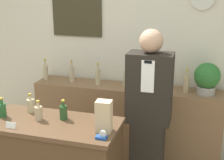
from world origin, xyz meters
TOP-DOWN VIEW (x-y plane):
  - back_wall at (-0.00, 2.00)m, footprint 5.20×0.09m
  - back_shelf at (0.12, 1.75)m, footprint 2.30×0.39m
  - shopkeeper at (0.50, 1.13)m, footprint 0.44×0.28m
  - potted_plant at (1.05, 1.74)m, footprint 0.29×0.29m
  - paper_bag at (0.23, 0.50)m, footprint 0.14×0.11m
  - tape_dispenser at (0.25, 0.37)m, footprint 0.09×0.06m
  - price_card_right at (-0.56, 0.33)m, footprint 0.09×0.02m
  - counter_bottle_0 at (-0.77, 0.52)m, footprint 0.07×0.07m
  - counter_bottle_1 at (-0.58, 0.70)m, footprint 0.07×0.07m
  - counter_bottle_2 at (-0.41, 0.55)m, footprint 0.07×0.07m
  - counter_bottle_3 at (-0.20, 0.63)m, footprint 0.07×0.07m
  - shelf_bottle_0 at (-0.95, 1.73)m, footprint 0.06×0.06m
  - shelf_bottle_1 at (-0.60, 1.75)m, footprint 0.06×0.06m
  - shelf_bottle_2 at (-0.24, 1.73)m, footprint 0.06×0.06m
  - shelf_bottle_3 at (0.11, 1.74)m, footprint 0.06×0.06m
  - shelf_bottle_4 at (0.47, 1.75)m, footprint 0.06×0.06m
  - shelf_bottle_5 at (0.83, 1.73)m, footprint 0.06×0.06m

SIDE VIEW (x-z plane):
  - back_shelf at x=0.12m, z-range 0.00..0.94m
  - shopkeeper at x=0.50m, z-range 0.00..1.74m
  - tape_dispenser at x=0.25m, z-range 0.94..1.01m
  - price_card_right at x=-0.56m, z-range 0.96..1.01m
  - counter_bottle_0 at x=-0.77m, z-range 0.93..1.12m
  - counter_bottle_1 at x=-0.58m, z-range 0.93..1.12m
  - counter_bottle_2 at x=-0.41m, z-range 0.93..1.12m
  - counter_bottle_3 at x=-0.20m, z-range 0.93..1.12m
  - shelf_bottle_0 at x=-0.95m, z-range 0.91..1.19m
  - shelf_bottle_1 at x=-0.60m, z-range 0.91..1.19m
  - shelf_bottle_2 at x=-0.24m, z-range 0.91..1.19m
  - shelf_bottle_3 at x=0.11m, z-range 0.91..1.19m
  - shelf_bottle_4 at x=0.47m, z-range 0.91..1.19m
  - shelf_bottle_5 at x=0.83m, z-range 0.91..1.19m
  - paper_bag at x=0.23m, z-range 0.96..1.23m
  - potted_plant at x=1.05m, z-range 0.96..1.32m
  - back_wall at x=0.00m, z-range 0.01..2.71m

